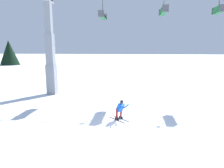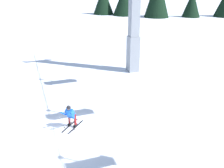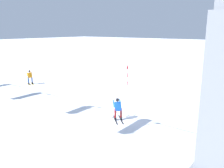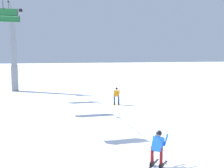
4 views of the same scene
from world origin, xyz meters
TOP-DOWN VIEW (x-y plane):
  - ground_plane at (0.00, 0.00)m, footprint 260.00×260.00m
  - skier_carving_main at (-0.62, 0.60)m, footprint 1.54×1.49m
  - lift_tower_near at (-8.39, 7.69)m, footprint 0.92×2.61m

SIDE VIEW (x-z plane):
  - ground_plane at x=0.00m, z-range 0.00..0.00m
  - skier_carving_main at x=-0.62m, z-range 0.04..1.61m
  - lift_tower_near at x=-8.39m, z-range -0.91..9.10m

